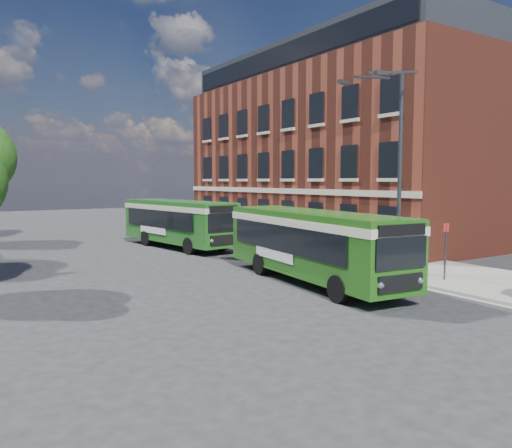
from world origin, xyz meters
TOP-DOWN VIEW (x-y plane):
  - ground at (0.00, 0.00)m, footprint 120.00×120.00m
  - pavement at (7.00, 8.00)m, footprint 6.00×48.00m
  - kerb_line at (3.95, 8.00)m, footprint 0.12×48.00m
  - brick_office at (14.00, 12.00)m, footprint 12.10×26.00m
  - street_lamp at (4.84, -2.00)m, footprint 2.96×2.38m
  - bus_stop_sign at (5.60, -4.20)m, footprint 0.35×0.08m
  - bus_front at (1.00, -1.03)m, footprint 3.59×10.91m
  - bus_rear at (0.74, 12.27)m, footprint 3.87×10.19m
  - pedestrian_a at (4.60, -1.64)m, footprint 0.63×0.43m
  - pedestrian_b at (4.61, -0.05)m, footprint 0.87×0.70m

SIDE VIEW (x-z plane):
  - ground at x=0.00m, z-range 0.00..0.00m
  - kerb_line at x=3.95m, z-range 0.00..0.01m
  - pavement at x=7.00m, z-range 0.00..0.15m
  - pedestrian_a at x=4.60m, z-range 0.15..1.83m
  - pedestrian_b at x=4.61m, z-range 0.15..1.83m
  - bus_stop_sign at x=5.60m, z-range 0.25..2.77m
  - bus_rear at x=0.74m, z-range 0.32..3.34m
  - bus_front at x=1.00m, z-range 0.32..3.34m
  - street_lamp at x=4.84m, z-range 0.29..9.29m
  - brick_office at x=14.00m, z-range -0.13..14.07m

